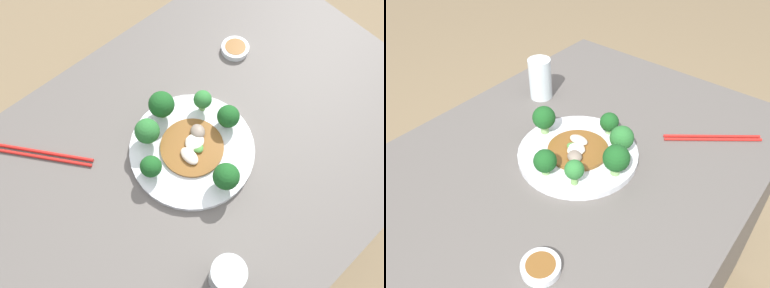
# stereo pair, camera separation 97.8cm
# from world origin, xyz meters

# --- Properties ---
(table) EXTENTS (1.06, 0.74, 0.70)m
(table) POSITION_xyz_m (0.00, 0.00, 0.35)
(table) COLOR #5B5651
(table) RESTS_ON ground_plane
(plate) EXTENTS (0.27, 0.27, 0.02)m
(plate) POSITION_xyz_m (0.03, -0.01, 0.71)
(plate) COLOR silver
(plate) RESTS_ON table
(broccoli_southeast) EXTENTS (0.05, 0.05, 0.07)m
(broccoli_southeast) POSITION_xyz_m (0.09, -0.08, 0.76)
(broccoli_southeast) COLOR #7AAD5B
(broccoli_southeast) RESTS_ON plate
(broccoli_east) EXTENTS (0.04, 0.04, 0.05)m
(broccoli_east) POSITION_xyz_m (0.13, -0.02, 0.75)
(broccoli_east) COLOR #89B76B
(broccoli_east) RESTS_ON plate
(broccoli_west) EXTENTS (0.05, 0.05, 0.06)m
(broccoli_west) POSITION_xyz_m (-0.07, 0.00, 0.75)
(broccoli_west) COLOR #89B76B
(broccoli_west) RESTS_ON plate
(broccoli_southwest) EXTENTS (0.04, 0.04, 0.06)m
(broccoli_southwest) POSITION_xyz_m (-0.05, -0.07, 0.75)
(broccoli_southwest) COLOR #7AAD5B
(broccoli_southwest) RESTS_ON plate
(broccoli_south) EXTENTS (0.06, 0.06, 0.07)m
(broccoli_south) POSITION_xyz_m (0.02, -0.11, 0.76)
(broccoli_south) COLOR #89B76B
(broccoli_south) RESTS_ON plate
(broccoli_north) EXTENTS (0.05, 0.05, 0.07)m
(broccoli_north) POSITION_xyz_m (0.03, 0.10, 0.76)
(broccoli_north) COLOR #89B76B
(broccoli_north) RESTS_ON plate
(stirfry_center) EXTENTS (0.14, 0.14, 0.02)m
(stirfry_center) POSITION_xyz_m (0.03, -0.01, 0.72)
(stirfry_center) COLOR brown
(stirfry_center) RESTS_ON plate
(drinking_glass) EXTENTS (0.06, 0.06, 0.11)m
(drinking_glass) POSITION_xyz_m (0.16, 0.23, 0.76)
(drinking_glass) COLOR silver
(drinking_glass) RESTS_ON table
(chopsticks) EXTENTS (0.16, 0.19, 0.01)m
(chopsticks) POSITION_xyz_m (0.28, -0.22, 0.70)
(chopsticks) COLOR red
(chopsticks) RESTS_ON table
(sauce_dish) EXTENTS (0.07, 0.07, 0.02)m
(sauce_dish) POSITION_xyz_m (-0.23, -0.14, 0.71)
(sauce_dish) COLOR silver
(sauce_dish) RESTS_ON table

